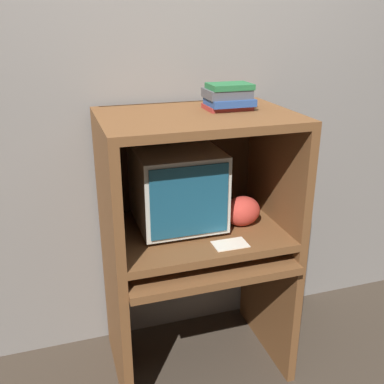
% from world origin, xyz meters
% --- Properties ---
extents(wall_back, '(6.00, 0.06, 2.60)m').
position_xyz_m(wall_back, '(0.00, 0.65, 1.30)').
color(wall_back, gray).
rests_on(wall_back, ground_plane).
extents(desk_base, '(0.84, 0.63, 0.67)m').
position_xyz_m(desk_base, '(0.00, 0.26, 0.42)').
color(desk_base, brown).
rests_on(desk_base, ground_plane).
extents(desk_monitor_shelf, '(0.84, 0.59, 0.09)m').
position_xyz_m(desk_monitor_shelf, '(0.00, 0.30, 0.74)').
color(desk_monitor_shelf, brown).
rests_on(desk_monitor_shelf, desk_base).
extents(hutch_upper, '(0.84, 0.59, 0.54)m').
position_xyz_m(hutch_upper, '(0.00, 0.33, 1.12)').
color(hutch_upper, brown).
rests_on(hutch_upper, desk_monitor_shelf).
extents(crt_monitor, '(0.38, 0.41, 0.37)m').
position_xyz_m(crt_monitor, '(-0.08, 0.36, 0.96)').
color(crt_monitor, beige).
rests_on(crt_monitor, desk_monitor_shelf).
extents(keyboard, '(0.42, 0.13, 0.03)m').
position_xyz_m(keyboard, '(-0.06, 0.16, 0.69)').
color(keyboard, '#2D2D30').
rests_on(keyboard, desk_base).
extents(mouse, '(0.06, 0.04, 0.03)m').
position_xyz_m(mouse, '(0.20, 0.15, 0.69)').
color(mouse, black).
rests_on(mouse, desk_base).
extents(snack_bag, '(0.17, 0.13, 0.14)m').
position_xyz_m(snack_bag, '(0.21, 0.26, 0.84)').
color(snack_bag, '#BC382D').
rests_on(snack_bag, desk_monitor_shelf).
extents(book_stack, '(0.20, 0.16, 0.11)m').
position_xyz_m(book_stack, '(0.16, 0.34, 1.36)').
color(book_stack, maroon).
rests_on(book_stack, hutch_upper).
extents(paper_card, '(0.15, 0.10, 0.00)m').
position_xyz_m(paper_card, '(0.09, 0.09, 0.77)').
color(paper_card, beige).
rests_on(paper_card, desk_monitor_shelf).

